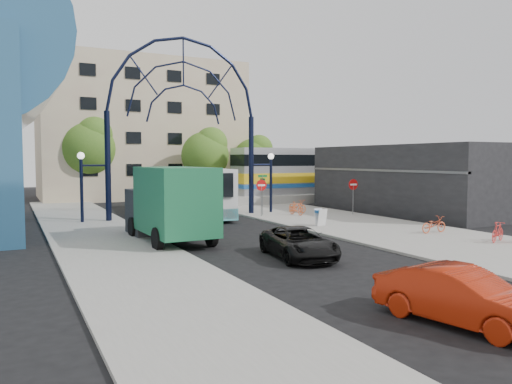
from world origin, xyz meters
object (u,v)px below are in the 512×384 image
bike_far_a (434,225)px  tree_north_a (207,153)px  street_name_sign (263,186)px  tree_north_c (255,156)px  stop_sign (261,189)px  black_suv (299,243)px  bike_near_b (296,208)px  do_not_enter_sign (353,188)px  sandwich_board (321,215)px  gateway_arch (184,90)px  city_bus (194,190)px  green_truck (169,204)px  bike_far_b (498,232)px  train_car (352,170)px  tree_north_b (89,145)px  bike_near_a (297,206)px  red_sedan (462,297)px

bike_far_a → tree_north_a: bearing=6.2°
street_name_sign → tree_north_c: 16.95m
stop_sign → black_suv: 14.12m
tree_north_a → bike_near_b: bearing=-85.6°
stop_sign → do_not_enter_sign: 6.51m
sandwich_board → tree_north_a: bearing=88.5°
tree_north_c → bike_near_b: 17.57m
tree_north_a → gateway_arch: bearing=-117.2°
bike_far_a → city_bus: bearing=27.1°
tree_north_c → bike_far_a: 27.32m
tree_north_a → green_truck: (-9.83, -20.79, -2.80)m
bike_far_b → black_suv: bearing=61.5°
sandwich_board → black_suv: bearing=-129.2°
sandwich_board → train_car: bearing=48.1°
stop_sign → train_car: bearing=33.3°
do_not_enter_sign → tree_north_b: bearing=126.7°
train_car → stop_sign: bearing=-146.7°
street_name_sign → green_truck: bearing=-140.0°
do_not_enter_sign → bike_far_a: (-1.62, -9.00, -1.42)m
tree_north_a → bike_far_a: size_ratio=4.23×
sandwich_board → stop_sign: bearing=97.6°
bike_near_a → red_sedan: bearing=-123.7°
tree_north_b → green_truck: tree_north_b is taller
sandwich_board → red_sedan: red_sedan is taller
stop_sign → bike_near_a: bearing=14.5°
tree_north_a → bike_near_a: tree_north_a is taller
street_name_sign → green_truck: (-8.90, -7.47, -0.32)m
street_name_sign → red_sedan: 23.31m
tree_north_c → bike_near_a: size_ratio=3.70×
black_suv → red_sedan: bearing=-86.4°
city_bus → bike_far_b: bearing=-59.2°
do_not_enter_sign → sandwich_board: (-5.40, -4.02, -1.23)m
black_suv → train_car: bearing=57.3°
stop_sign → sandwich_board: bearing=-82.4°
sandwich_board → tree_north_c: tree_north_c is taller
tree_north_b → do_not_enter_sign: bearing=-53.3°
street_name_sign → bike_near_a: (3.00, 0.28, -1.55)m
train_car → tree_north_a: (-13.88, 3.93, 1.71)m
sandwich_board → bike_far_b: size_ratio=0.63×
sandwich_board → bike_near_a: (2.60, 6.90, -0.16)m
bike_far_b → red_sedan: bearing=103.3°
gateway_arch → do_not_enter_sign: gateway_arch is taller
do_not_enter_sign → city_bus: size_ratio=0.20×
train_car → tree_north_b: (-23.88, 7.93, 2.37)m
stop_sign → tree_north_b: tree_north_b is taller
tree_north_b → tree_north_c: size_ratio=1.23×
stop_sign → do_not_enter_sign: stop_sign is taller
tree_north_b → train_car: bearing=-18.4°
green_truck → bike_near_b: size_ratio=4.77×
bike_far_a → street_name_sign: bearing=18.6°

